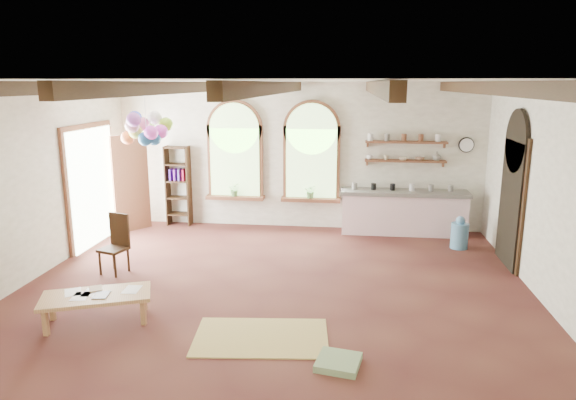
% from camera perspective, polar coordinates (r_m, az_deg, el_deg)
% --- Properties ---
extents(floor, '(8.00, 8.00, 0.00)m').
position_cam_1_polar(floor, '(8.35, -1.39, -9.41)').
color(floor, brown).
rests_on(floor, ground).
extents(ceiling_beams, '(6.20, 6.80, 0.18)m').
position_cam_1_polar(ceiling_beams, '(7.73, -1.52, 12.38)').
color(ceiling_beams, '#352211').
rests_on(ceiling_beams, ceiling).
extents(window_left, '(1.30, 0.28, 2.20)m').
position_cam_1_polar(window_left, '(11.46, -5.92, 5.11)').
color(window_left, brown).
rests_on(window_left, floor).
extents(window_right, '(1.30, 0.28, 2.20)m').
position_cam_1_polar(window_right, '(11.21, 2.62, 5.00)').
color(window_right, brown).
rests_on(window_right, floor).
extents(left_doorway, '(0.10, 1.90, 2.50)m').
position_cam_1_polar(left_doorway, '(10.91, -20.97, 1.37)').
color(left_doorway, brown).
rests_on(left_doorway, floor).
extents(right_doorway, '(0.10, 1.30, 2.40)m').
position_cam_1_polar(right_doorway, '(9.79, 23.49, -0.39)').
color(right_doorway, black).
rests_on(right_doorway, floor).
extents(kitchen_counter, '(2.68, 0.62, 0.94)m').
position_cam_1_polar(kitchen_counter, '(11.23, 12.70, -1.30)').
color(kitchen_counter, white).
rests_on(kitchen_counter, floor).
extents(wall_shelf_lower, '(1.70, 0.24, 0.04)m').
position_cam_1_polar(wall_shelf_lower, '(11.20, 12.88, 4.26)').
color(wall_shelf_lower, brown).
rests_on(wall_shelf_lower, wall_back).
extents(wall_shelf_upper, '(1.70, 0.24, 0.04)m').
position_cam_1_polar(wall_shelf_upper, '(11.15, 12.99, 6.29)').
color(wall_shelf_upper, brown).
rests_on(wall_shelf_upper, wall_back).
extents(wall_clock, '(0.32, 0.04, 0.32)m').
position_cam_1_polar(wall_clock, '(11.42, 19.21, 5.80)').
color(wall_clock, black).
rests_on(wall_clock, wall_back).
extents(bookshelf, '(0.53, 0.32, 1.80)m').
position_cam_1_polar(bookshelf, '(11.83, -12.10, 1.55)').
color(bookshelf, '#352211').
rests_on(bookshelf, floor).
extents(coffee_table, '(1.55, 1.11, 0.40)m').
position_cam_1_polar(coffee_table, '(7.46, -20.54, -10.13)').
color(coffee_table, tan).
rests_on(coffee_table, floor).
extents(side_chair, '(0.50, 0.50, 1.01)m').
position_cam_1_polar(side_chair, '(9.25, -18.68, -5.94)').
color(side_chair, '#352211').
rests_on(side_chair, floor).
extents(floor_mat, '(1.79, 1.20, 0.02)m').
position_cam_1_polar(floor_mat, '(6.77, -3.01, -14.97)').
color(floor_mat, tan).
rests_on(floor_mat, floor).
extents(floor_cushion, '(0.56, 0.56, 0.08)m').
position_cam_1_polar(floor_cushion, '(6.19, 5.62, -17.51)').
color(floor_cushion, gray).
rests_on(floor_cushion, floor).
extents(water_jug_a, '(0.28, 0.28, 0.55)m').
position_cam_1_polar(water_jug_a, '(11.40, 16.65, -2.56)').
color(water_jug_a, '#5894BD').
rests_on(water_jug_a, floor).
extents(water_jug_b, '(0.33, 0.33, 0.65)m').
position_cam_1_polar(water_jug_b, '(10.58, 18.52, -3.65)').
color(water_jug_b, '#5894BD').
rests_on(water_jug_b, floor).
extents(balloon_cluster, '(0.95, 0.97, 1.16)m').
position_cam_1_polar(balloon_cluster, '(9.95, -15.50, 7.61)').
color(balloon_cluster, silver).
rests_on(balloon_cluster, floor).
extents(table_book, '(0.25, 0.28, 0.02)m').
position_cam_1_polar(table_book, '(7.61, -21.19, -9.27)').
color(table_book, olive).
rests_on(table_book, coffee_table).
extents(tablet, '(0.23, 0.29, 0.01)m').
position_cam_1_polar(tablet, '(7.39, -20.02, -9.88)').
color(tablet, black).
rests_on(tablet, coffee_table).
extents(potted_plant_left, '(0.27, 0.23, 0.30)m').
position_cam_1_polar(potted_plant_left, '(11.49, -5.94, 1.18)').
color(potted_plant_left, '#598C4C').
rests_on(potted_plant_left, window_left).
extents(potted_plant_right, '(0.27, 0.23, 0.30)m').
position_cam_1_polar(potted_plant_right, '(11.24, 2.54, 0.97)').
color(potted_plant_right, '#598C4C').
rests_on(potted_plant_right, window_right).
extents(shelf_cup_a, '(0.12, 0.10, 0.10)m').
position_cam_1_polar(shelf_cup_a, '(11.14, 9.05, 4.73)').
color(shelf_cup_a, white).
rests_on(shelf_cup_a, wall_shelf_lower).
extents(shelf_cup_b, '(0.10, 0.10, 0.09)m').
position_cam_1_polar(shelf_cup_b, '(11.16, 10.85, 4.66)').
color(shelf_cup_b, beige).
rests_on(shelf_cup_b, wall_shelf_lower).
extents(shelf_bowl_a, '(0.22, 0.22, 0.05)m').
position_cam_1_polar(shelf_bowl_a, '(11.19, 12.64, 4.50)').
color(shelf_bowl_a, beige).
rests_on(shelf_bowl_a, wall_shelf_lower).
extents(shelf_bowl_b, '(0.20, 0.20, 0.06)m').
position_cam_1_polar(shelf_bowl_b, '(11.23, 14.42, 4.46)').
color(shelf_bowl_b, '#8C664C').
rests_on(shelf_bowl_b, wall_shelf_lower).
extents(shelf_vase, '(0.18, 0.18, 0.19)m').
position_cam_1_polar(shelf_vase, '(11.27, 16.21, 4.72)').
color(shelf_vase, slate).
rests_on(shelf_vase, wall_shelf_lower).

